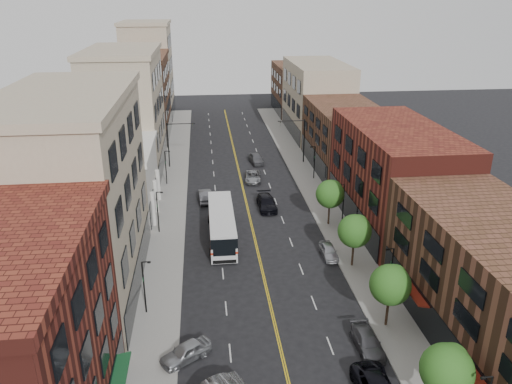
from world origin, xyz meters
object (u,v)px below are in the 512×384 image
object	(u,v)px
car_angle_a	(186,352)
car_parked_far	(329,251)
car_lane_a	(267,203)
car_lane_b	(253,177)
car_parked_mid	(367,342)
car_lane_c	(256,159)
city_bus	(222,223)
car_lane_behind	(205,196)

from	to	relation	value
car_angle_a	car_parked_far	size ratio (longest dim) A/B	1.05
car_parked_far	car_lane_a	world-z (taller)	car_lane_a
car_angle_a	car_lane_b	xyz separation A→B (m)	(9.19, 38.63, -0.01)
car_parked_mid	car_parked_far	world-z (taller)	car_parked_far
car_parked_mid	car_angle_a	bearing A→B (deg)	177.21
car_parked_mid	car_lane_b	distance (m)	39.25
car_angle_a	car_lane_c	world-z (taller)	car_lane_c
car_angle_a	city_bus	bearing A→B (deg)	135.69
car_lane_behind	car_lane_b	distance (m)	10.18
car_lane_a	car_lane_c	xyz separation A→B (m)	(0.67, 18.83, 0.01)
car_lane_a	car_lane_behind	bearing A→B (deg)	155.54
car_parked_far	car_lane_c	size ratio (longest dim) A/B	0.83
car_parked_mid	car_lane_behind	bearing A→B (deg)	109.52
city_bus	car_lane_b	bearing A→B (deg)	73.43
car_angle_a	car_lane_a	world-z (taller)	car_lane_a
city_bus	car_lane_behind	bearing A→B (deg)	98.93
car_lane_b	car_lane_c	xyz separation A→B (m)	(1.36, 8.33, 0.11)
car_lane_behind	car_lane_b	size ratio (longest dim) A/B	0.95
city_bus	car_parked_mid	world-z (taller)	city_bus
car_lane_behind	car_lane_a	bearing A→B (deg)	153.68
city_bus	car_angle_a	world-z (taller)	city_bus
car_lane_a	car_lane_b	bearing A→B (deg)	92.22
car_angle_a	car_parked_far	world-z (taller)	car_angle_a
car_angle_a	car_lane_b	world-z (taller)	car_angle_a
city_bus	car_parked_far	bearing A→B (deg)	-26.51
car_lane_c	car_lane_a	bearing A→B (deg)	-99.99
car_parked_mid	car_lane_c	xyz separation A→B (m)	(-3.65, 47.26, 0.15)
car_lane_a	car_lane_c	size ratio (longest dim) A/B	1.16
city_bus	car_parked_mid	size ratio (longest dim) A/B	2.83
car_parked_mid	car_lane_a	world-z (taller)	car_lane_a
car_lane_behind	car_lane_a	distance (m)	8.63
car_parked_far	car_lane_behind	size ratio (longest dim) A/B	0.83
city_bus	car_lane_b	distance (m)	19.24
car_angle_a	car_parked_far	xyz separation A→B (m)	(14.80, 14.66, -0.04)
car_parked_far	car_lane_c	bearing A→B (deg)	97.76
car_lane_a	car_lane_b	world-z (taller)	car_lane_a
city_bus	car_parked_far	size ratio (longest dim) A/B	3.26
city_bus	car_parked_far	xyz separation A→B (m)	(11.13, -5.58, -1.24)
city_bus	car_lane_a	distance (m)	10.09
city_bus	car_parked_mid	bearing A→B (deg)	-62.75
car_angle_a	car_parked_far	bearing A→B (deg)	100.71
car_parked_mid	car_lane_b	xyz separation A→B (m)	(-5.01, 38.93, 0.04)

